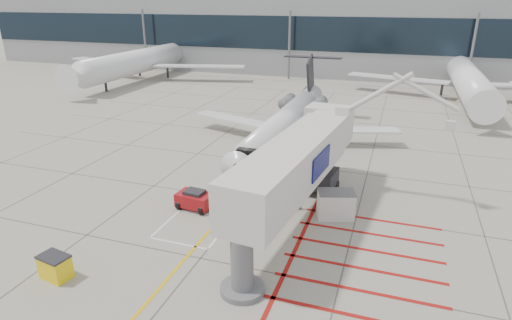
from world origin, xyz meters
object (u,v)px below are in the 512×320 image
(regional_jet, at_px, (278,115))
(spill_bin, at_px, (55,267))
(pushback_tug, at_px, (195,199))
(jet_bridge, at_px, (292,174))

(regional_jet, height_order, spill_bin, regional_jet)
(pushback_tug, bearing_deg, jet_bridge, -0.55)
(pushback_tug, bearing_deg, spill_bin, -103.38)
(regional_jet, xyz_separation_m, pushback_tug, (-2.30, -13.20, -3.08))
(jet_bridge, height_order, pushback_tug, jet_bridge)
(jet_bridge, distance_m, pushback_tug, 7.98)
(pushback_tug, height_order, spill_bin, pushback_tug)
(regional_jet, height_order, pushback_tug, regional_jet)
(spill_bin, bearing_deg, regional_jet, 85.94)
(jet_bridge, bearing_deg, spill_bin, -133.69)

